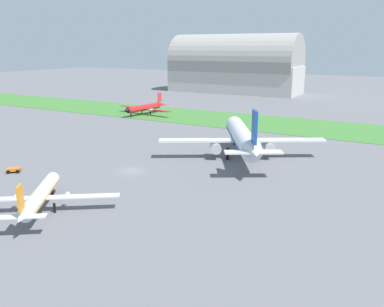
% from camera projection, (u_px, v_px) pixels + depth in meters
% --- Properties ---
extents(ground_plane, '(600.00, 600.00, 0.00)m').
position_uv_depth(ground_plane, '(131.00, 171.00, 77.24)').
color(ground_plane, slate).
extents(grass_taxiway_strip, '(360.00, 28.00, 0.08)m').
position_uv_depth(grass_taxiway_strip, '(245.00, 121.00, 128.70)').
color(grass_taxiway_strip, '#3D7533').
rests_on(grass_taxiway_strip, ground_plane).
extents(airplane_foreground_turboprop, '(19.80, 17.41, 6.89)m').
position_uv_depth(airplane_foreground_turboprop, '(40.00, 195.00, 57.57)').
color(airplane_foreground_turboprop, silver).
rests_on(airplane_foreground_turboprop, ground_plane).
extents(airplane_taxiing_turboprop, '(23.44, 20.14, 7.05)m').
position_uv_depth(airplane_taxiing_turboprop, '(145.00, 107.00, 140.71)').
color(airplane_taxiing_turboprop, red).
rests_on(airplane_taxiing_turboprop, ground_plane).
extents(airplane_midfield_jet, '(32.47, 32.44, 12.73)m').
position_uv_depth(airplane_midfield_jet, '(242.00, 137.00, 85.15)').
color(airplane_midfield_jet, silver).
rests_on(airplane_midfield_jet, ground_plane).
extents(baggage_cart_near_gate, '(2.95, 2.87, 0.90)m').
position_uv_depth(baggage_cart_near_gate, '(14.00, 170.00, 76.18)').
color(baggage_cart_near_gate, orange).
rests_on(baggage_cart_near_gate, ground_plane).
extents(hangar_distant, '(68.28, 27.02, 30.03)m').
position_uv_depth(hangar_distant, '(235.00, 67.00, 207.94)').
color(hangar_distant, '#BCB7B2').
rests_on(hangar_distant, ground_plane).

